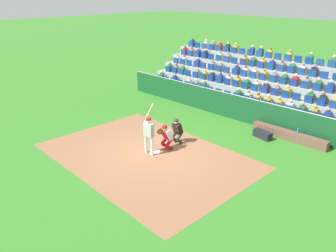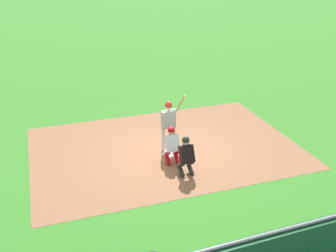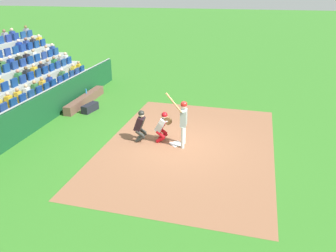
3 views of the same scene
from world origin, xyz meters
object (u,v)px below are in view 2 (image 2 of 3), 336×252
Objects in this scene: home_plate_marker at (170,153)px; batter_at_plate at (169,120)px; catcher_crouching at (172,143)px; home_plate_umpire at (186,154)px.

batter_at_plate is (0.08, 0.28, 1.12)m from home_plate_marker.
batter_at_plate is 1.74× the size of catcher_crouching.
home_plate_umpire is (0.13, -0.86, 0.00)m from catcher_crouching.
home_plate_umpire is (-0.08, -1.72, -0.43)m from batter_at_plate.
home_plate_marker is 1.15m from batter_at_plate.
batter_at_plate reaches higher than catcher_crouching.
home_plate_marker is 1.60m from home_plate_umpire.
home_plate_marker is 0.35× the size of catcher_crouching.
home_plate_umpire reaches higher than home_plate_marker.
home_plate_marker is 0.20× the size of batter_at_plate.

